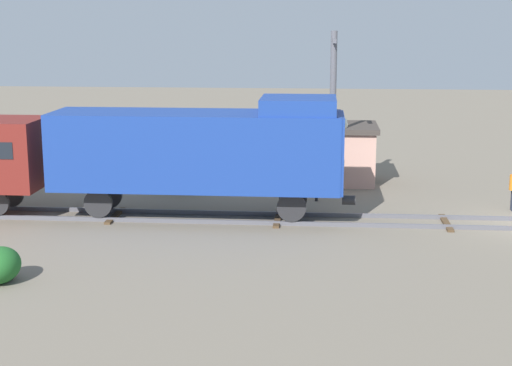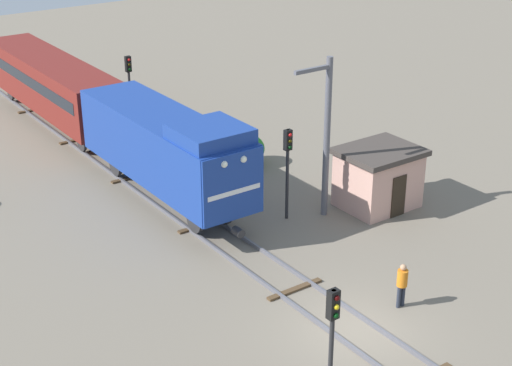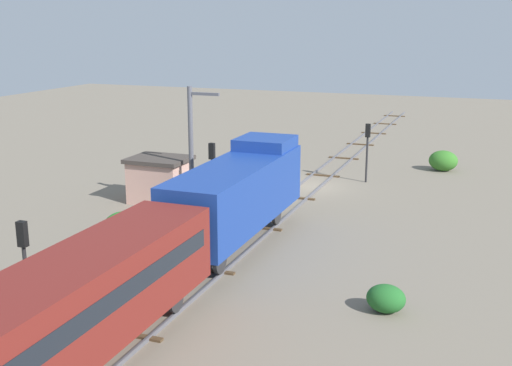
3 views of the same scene
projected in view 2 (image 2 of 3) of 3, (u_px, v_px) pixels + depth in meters
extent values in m
plane|color=#756B5B|center=(353.00, 331.00, 26.46)|extent=(115.20, 115.20, 0.00)
cube|color=#595960|center=(337.00, 336.00, 26.05)|extent=(0.10, 76.80, 0.16)
cube|color=#595960|center=(369.00, 322.00, 26.81)|extent=(0.10, 76.80, 0.16)
cube|color=#4C3823|center=(295.00, 289.00, 28.83)|extent=(2.40, 0.24, 0.09)
cube|color=#4C3823|center=(203.00, 225.00, 33.60)|extent=(2.40, 0.24, 0.09)
cube|color=#4C3823|center=(134.00, 177.00, 38.37)|extent=(2.40, 0.24, 0.09)
cube|color=#4C3823|center=(80.00, 139.00, 43.15)|extent=(2.40, 0.24, 0.09)
cube|color=#4C3823|center=(37.00, 109.00, 47.92)|extent=(2.40, 0.24, 0.09)
cube|color=#4C3823|center=(2.00, 85.00, 52.69)|extent=(2.40, 0.24, 0.09)
cube|color=navy|center=(164.00, 146.00, 34.87)|extent=(2.90, 11.00, 2.90)
cube|color=navy|center=(210.00, 133.00, 31.25)|extent=(2.75, 2.80, 0.60)
cube|color=navy|center=(233.00, 187.00, 30.73)|extent=(2.84, 0.10, 2.84)
cube|color=white|center=(234.00, 192.00, 30.78)|extent=(2.46, 0.06, 0.20)
sphere|color=white|center=(224.00, 164.00, 30.01)|extent=(0.28, 0.28, 0.28)
sphere|color=white|center=(243.00, 159.00, 30.49)|extent=(0.28, 0.28, 0.28)
cylinder|color=#262628|center=(238.00, 232.00, 31.25)|extent=(0.36, 0.50, 0.36)
cylinder|color=#262628|center=(195.00, 220.00, 32.54)|extent=(0.18, 1.10, 1.10)
cylinder|color=#262628|center=(224.00, 212.00, 33.30)|extent=(0.18, 1.10, 1.10)
cylinder|color=#262628|center=(116.00, 165.00, 38.05)|extent=(0.18, 1.10, 1.10)
cylinder|color=#262628|center=(142.00, 158.00, 38.82)|extent=(0.18, 1.10, 1.10)
cube|color=maroon|center=(52.00, 82.00, 44.74)|extent=(2.80, 14.00, 2.70)
cube|color=black|center=(51.00, 76.00, 44.59)|extent=(2.84, 12.88, 0.64)
cylinder|color=#262628|center=(82.00, 142.00, 41.07)|extent=(0.16, 0.96, 0.96)
cylinder|color=#262628|center=(107.00, 137.00, 41.83)|extent=(0.16, 0.96, 0.96)
cylinder|color=#262628|center=(11.00, 92.00, 49.12)|extent=(0.16, 0.96, 0.96)
cylinder|color=#262628|center=(33.00, 88.00, 49.88)|extent=(0.16, 0.96, 0.96)
cylinder|color=#262628|center=(331.00, 351.00, 22.09)|extent=(0.14, 0.14, 4.01)
cube|color=black|center=(333.00, 304.00, 21.46)|extent=(0.32, 0.24, 0.90)
sphere|color=#390606|center=(337.00, 298.00, 21.25)|extent=(0.16, 0.16, 0.16)
sphere|color=yellow|center=(337.00, 307.00, 21.36)|extent=(0.16, 0.16, 0.16)
sphere|color=black|center=(336.00, 316.00, 21.48)|extent=(0.16, 0.16, 0.16)
cylinder|color=#262628|center=(287.00, 175.00, 33.50)|extent=(0.14, 0.14, 4.11)
cube|color=black|center=(288.00, 140.00, 32.85)|extent=(0.32, 0.24, 0.90)
sphere|color=red|center=(290.00, 135.00, 32.64)|extent=(0.16, 0.16, 0.16)
sphere|color=#3C3306|center=(290.00, 141.00, 32.75)|extent=(0.16, 0.16, 0.16)
sphere|color=black|center=(290.00, 147.00, 32.87)|extent=(0.16, 0.16, 0.16)
cylinder|color=#262628|center=(130.00, 90.00, 44.88)|extent=(0.14, 0.14, 4.01)
cube|color=black|center=(128.00, 64.00, 44.26)|extent=(0.32, 0.24, 0.90)
sphere|color=red|center=(129.00, 60.00, 44.04)|extent=(0.16, 0.16, 0.16)
sphere|color=#3C3306|center=(129.00, 65.00, 44.15)|extent=(0.16, 0.16, 0.16)
sphere|color=black|center=(130.00, 69.00, 44.27)|extent=(0.16, 0.16, 0.16)
cylinder|color=#262B38|center=(399.00, 297.00, 27.65)|extent=(0.15, 0.15, 0.85)
cylinder|color=#262B38|center=(403.00, 295.00, 27.75)|extent=(0.15, 0.15, 0.85)
cylinder|color=orange|center=(402.00, 278.00, 27.40)|extent=(0.38, 0.38, 0.62)
sphere|color=tan|center=(403.00, 267.00, 27.23)|extent=(0.23, 0.23, 0.23)
cylinder|color=#595960|center=(327.00, 139.00, 33.27)|extent=(0.28, 0.28, 7.12)
cube|color=#595960|center=(313.00, 70.00, 31.51)|extent=(1.80, 0.16, 0.16)
cube|color=#D19E8C|center=(378.00, 180.00, 35.00)|extent=(3.20, 2.60, 2.50)
cube|color=#3F3833|center=(380.00, 152.00, 34.45)|extent=(3.50, 2.90, 0.24)
cube|color=#2D2319|center=(399.00, 196.00, 34.14)|extent=(0.80, 0.06, 1.90)
ellipsoid|color=#267826|center=(244.00, 150.00, 39.55)|extent=(2.25, 1.84, 1.64)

